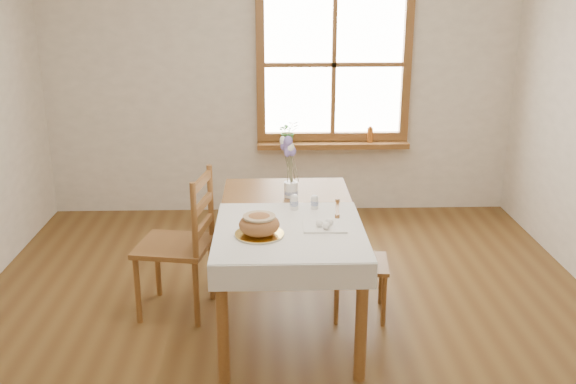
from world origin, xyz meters
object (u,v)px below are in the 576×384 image
(dining_table, at_px, (288,226))
(chair_left, at_px, (174,243))
(bread_plate, at_px, (259,234))
(flower_vase, at_px, (291,191))
(chair_right, at_px, (361,261))

(dining_table, xyz_separation_m, chair_left, (-0.77, 0.12, -0.16))
(chair_left, height_order, bread_plate, chair_left)
(flower_vase, bearing_deg, chair_left, -165.42)
(bread_plate, bearing_deg, dining_table, 65.48)
(chair_left, distance_m, flower_vase, 0.88)
(flower_vase, bearing_deg, chair_right, -32.96)
(chair_left, height_order, flower_vase, chair_left)
(bread_plate, bearing_deg, flower_vase, 73.67)
(flower_vase, bearing_deg, dining_table, -95.34)
(chair_left, bearing_deg, dining_table, 91.27)
(dining_table, height_order, chair_left, chair_left)
(dining_table, xyz_separation_m, flower_vase, (0.03, 0.33, 0.14))
(chair_right, xyz_separation_m, bread_plate, (-0.67, -0.43, 0.38))
(bread_plate, bearing_deg, chair_right, 32.26)
(dining_table, height_order, flower_vase, flower_vase)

